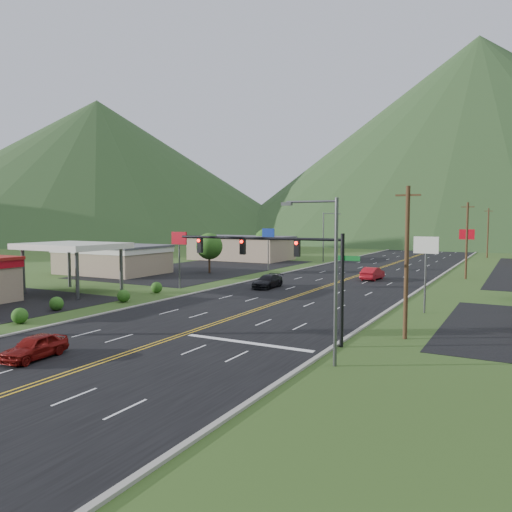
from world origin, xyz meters
The scene contains 24 objects.
ground centered at (0.00, 0.00, 0.00)m, with size 500.00×500.00×0.00m, color #2A4017.
road centered at (0.00, 0.00, 0.00)m, with size 20.00×460.00×0.04m, color black.
curb_east centered at (10.15, 0.00, 0.00)m, with size 0.30×460.00×0.14m, color gray.
traffic_signal centered at (6.48, 14.00, 5.33)m, with size 13.10×0.43×7.00m.
streetlight_east centered at (11.18, 10.00, 5.18)m, with size 3.28×0.25×9.00m.
streetlight_west centered at (-11.68, 70.00, 5.18)m, with size 3.28×0.25×9.00m.
gas_canopy centered at (-22.00, 22.00, 4.87)m, with size 10.00×8.00×5.30m.
building_west_mid centered at (-32.00, 38.00, 2.27)m, with size 14.40×10.40×4.10m.
building_west_far centered at (-28.00, 68.00, 2.26)m, with size 18.40×11.40×4.50m.
pole_sign_west_a centered at (-14.00, 30.00, 5.05)m, with size 2.00×0.18×6.40m.
pole_sign_west_b centered at (-14.00, 52.00, 5.05)m, with size 2.00×0.18×6.40m.
pole_sign_east_a centered at (13.00, 28.00, 5.05)m, with size 2.00×0.18×6.40m.
pole_sign_east_b centered at (13.00, 60.00, 5.05)m, with size 2.00×0.18×6.40m.
tree_west_a centered at (-20.00, 45.00, 3.89)m, with size 3.84×3.84×5.82m.
tree_west_b centered at (-25.00, 72.00, 3.89)m, with size 3.84×3.84×5.82m.
utility_pole_a centered at (13.50, 18.00, 5.13)m, with size 1.60×0.28×10.00m.
utility_pole_b centered at (13.50, 55.00, 5.13)m, with size 1.60×0.28×10.00m.
utility_pole_c centered at (13.50, 95.00, 5.13)m, with size 1.60×0.28×10.00m.
utility_pole_d centered at (13.50, 135.00, 5.13)m, with size 1.60×0.28×10.00m.
mountain_n centered at (0.00, 220.00, 42.50)m, with size 220.00×220.00×85.00m, color #1D3919.
mountain_nw centered at (-148.49, 148.49, 30.00)m, with size 190.00×190.00×60.00m, color #1D3919.
car_red_near centered at (-3.73, 3.15, 0.68)m, with size 1.61×4.00×1.36m, color maroon.
car_dark_mid centered at (-5.39, 35.03, 0.73)m, with size 2.05×5.04×1.46m, color black.
car_red_far centered at (3.07, 48.09, 0.81)m, with size 1.72×4.93×1.62m, color maroon.
Camera 1 is at (20.29, -15.05, 7.89)m, focal length 35.00 mm.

